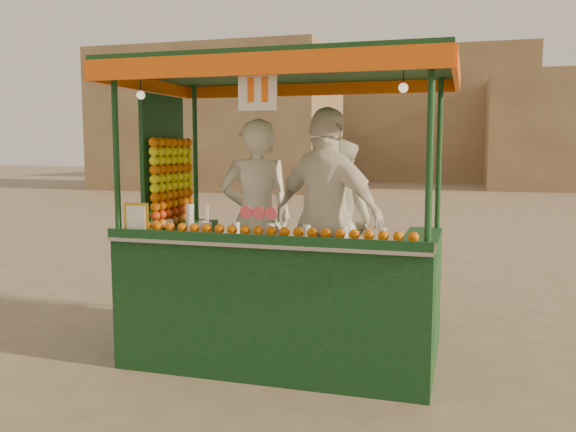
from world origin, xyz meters
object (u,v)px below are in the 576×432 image
(juice_cart, at_px, (277,265))
(vendor_right, at_px, (327,218))
(vendor_left, at_px, (256,218))
(vendor_middle, at_px, (337,224))

(juice_cart, distance_m, vendor_right, 0.60)
(vendor_left, bearing_deg, vendor_right, 144.42)
(vendor_left, xyz_separation_m, vendor_middle, (0.65, 0.46, -0.09))
(vendor_left, height_order, vendor_middle, vendor_left)
(juice_cart, height_order, vendor_middle, juice_cart)
(vendor_left, height_order, vendor_right, vendor_right)
(vendor_left, relative_size, vendor_middle, 1.11)
(vendor_middle, distance_m, vendor_right, 0.63)
(juice_cart, relative_size, vendor_left, 1.56)
(vendor_left, bearing_deg, vendor_middle, -167.97)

